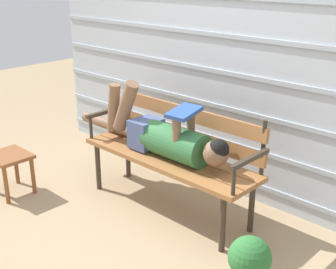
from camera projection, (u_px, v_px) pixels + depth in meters
ground_plane at (158, 213)px, 3.64m from camera, size 12.00×12.00×0.00m
house_siding at (221, 53)px, 3.73m from camera, size 4.17×0.08×2.40m
park_bench at (174, 149)px, 3.59m from camera, size 1.56×0.47×0.88m
reclining_person at (163, 136)px, 3.54m from camera, size 1.72×0.27×0.56m
footstool at (10, 163)px, 3.87m from camera, size 0.36×0.31×0.36m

